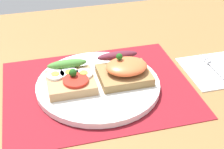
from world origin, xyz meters
The scene contains 7 objects.
ground_plane centered at (0.00, 0.00, -1.60)cm, with size 120.00×90.00×3.20cm, color olive.
placemat centered at (0.00, 0.00, 0.15)cm, with size 38.98×30.57×0.30cm, color maroon.
plate centered at (0.00, 0.00, 0.93)cm, with size 25.79×25.79×1.26cm, color white.
sandwich_egg_tomato centered at (-5.57, 0.42, 3.02)cm, with size 9.51×10.22×4.10cm.
sandwich_salmon centered at (5.83, 0.72, 3.55)cm, with size 10.64×10.26×5.61cm.
napkin centered at (27.63, -0.18, 0.30)cm, with size 14.26×13.93×0.60cm, color white.
fork centered at (27.12, 0.23, 0.76)cm, with size 1.62×12.94×0.32cm.
Camera 1 is at (-11.95, -57.05, 42.05)cm, focal length 54.65 mm.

